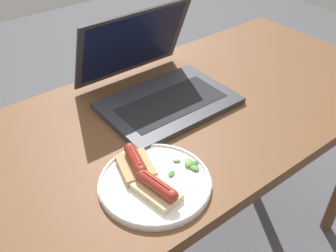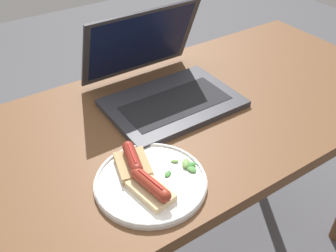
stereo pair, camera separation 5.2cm
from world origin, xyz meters
TOP-DOWN VIEW (x-y plane):
  - desk at (0.00, 0.00)m, footprint 1.44×0.67m
  - laptop at (-0.01, 0.10)m, footprint 0.37×0.35m
  - plate at (-0.23, -0.18)m, footprint 0.25×0.25m
  - sausage_toast_left at (-0.25, -0.21)m, footprint 0.07×0.12m
  - sausage_toast_middle at (-0.24, -0.12)m, footprint 0.09×0.11m
  - salad_pile at (-0.14, -0.19)m, footprint 0.09×0.07m

SIDE VIEW (x-z plane):
  - desk at x=0.00m, z-range 0.31..1.08m
  - plate at x=-0.23m, z-range 0.77..0.79m
  - salad_pile at x=-0.14m, z-range 0.78..0.79m
  - sausage_toast_left at x=-0.25m, z-range 0.78..0.83m
  - sausage_toast_middle at x=-0.24m, z-range 0.78..0.83m
  - laptop at x=-0.01m, z-range 0.70..0.94m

